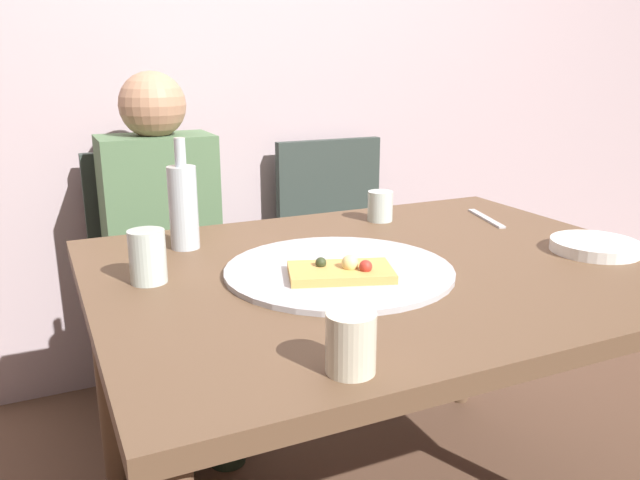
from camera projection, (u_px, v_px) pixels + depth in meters
back_wall at (229, 32)px, 2.33m from camera, size 6.00×0.10×2.60m
dining_table at (386, 295)px, 1.48m from camera, size 1.33×1.03×0.74m
pizza_tray at (339, 270)px, 1.39m from camera, size 0.51×0.51×0.01m
pizza_slice_last at (342, 271)px, 1.33m from camera, size 0.25×0.19×0.05m
wine_bottle at (183, 205)px, 1.55m from camera, size 0.07×0.07×0.28m
tumbler_near at (148, 257)px, 1.32m from camera, size 0.08×0.08×0.11m
tumbler_far at (351, 343)px, 0.94m from camera, size 0.08×0.08×0.09m
wine_glass at (380, 206)px, 1.84m from camera, size 0.07×0.07×0.09m
plate_stack at (595, 246)px, 1.55m from camera, size 0.21×0.21×0.03m
table_knife at (486, 218)px, 1.86m from camera, size 0.08×0.22×0.01m
chair_left at (161, 266)px, 2.18m from camera, size 0.44×0.44×0.90m
chair_right at (342, 242)px, 2.46m from camera, size 0.44×0.44×0.90m
guest_in_sweater at (167, 241)px, 2.01m from camera, size 0.36×0.56×1.17m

